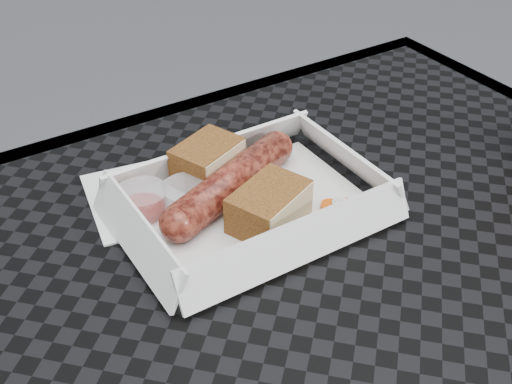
{
  "coord_description": "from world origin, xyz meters",
  "views": [
    {
      "loc": [
        -0.28,
        -0.26,
        1.13
      ],
      "look_at": [
        -0.03,
        0.15,
        0.78
      ],
      "focal_mm": 45.0,
      "sensor_mm": 36.0,
      "label": 1
    }
  ],
  "objects": [
    {
      "name": "napkin",
      "position": [
        -0.1,
        0.24,
        0.75
      ],
      "size": [
        0.14,
        0.14,
        0.0
      ],
      "primitive_type": "cube",
      "rotation": [
        0.0,
        0.0,
        -0.16
      ],
      "color": "white",
      "rests_on": "patio_table"
    },
    {
      "name": "bread_far",
      "position": [
        -0.02,
        0.13,
        0.77
      ],
      "size": [
        0.09,
        0.07,
        0.04
      ],
      "primitive_type": "cube",
      "rotation": [
        0.0,
        0.0,
        0.39
      ],
      "color": "brown",
      "rests_on": "food_tray"
    },
    {
      "name": "bratwurst",
      "position": [
        -0.03,
        0.19,
        0.77
      ],
      "size": [
        0.18,
        0.1,
        0.04
      ],
      "rotation": [
        0.0,
        0.0,
        0.39
      ],
      "color": "maroon",
      "rests_on": "food_tray"
    },
    {
      "name": "condiment_cup_empty",
      "position": [
        -0.08,
        0.19,
        0.76
      ],
      "size": [
        0.05,
        0.05,
        0.03
      ],
      "primitive_type": "cylinder",
      "color": "silver",
      "rests_on": "patio_table"
    },
    {
      "name": "veg_garnish",
      "position": [
        0.04,
        0.11,
        0.75
      ],
      "size": [
        0.03,
        0.03,
        0.0
      ],
      "color": "#DE5109",
      "rests_on": "food_tray"
    },
    {
      "name": "condiment_cup_sauce",
      "position": [
        -0.12,
        0.21,
        0.76
      ],
      "size": [
        0.05,
        0.05,
        0.03
      ],
      "primitive_type": "cylinder",
      "color": "#98150B",
      "rests_on": "patio_table"
    },
    {
      "name": "food_tray",
      "position": [
        -0.03,
        0.16,
        0.75
      ],
      "size": [
        0.22,
        0.15,
        0.0
      ],
      "primitive_type": "cube",
      "color": "white",
      "rests_on": "patio_table"
    },
    {
      "name": "bread_near",
      "position": [
        -0.04,
        0.23,
        0.77
      ],
      "size": [
        0.08,
        0.07,
        0.04
      ],
      "primitive_type": "cube",
      "rotation": [
        0.0,
        0.0,
        0.39
      ],
      "color": "brown",
      "rests_on": "food_tray"
    },
    {
      "name": "patio_table",
      "position": [
        0.0,
        0.0,
        0.67
      ],
      "size": [
        0.8,
        0.8,
        0.74
      ],
      "color": "black",
      "rests_on": "ground"
    }
  ]
}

